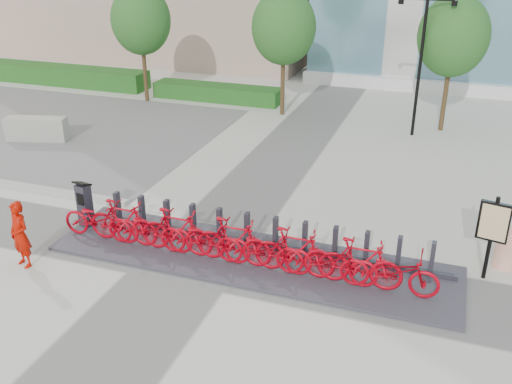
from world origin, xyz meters
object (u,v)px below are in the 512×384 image
(kiosk, at_px, (85,204))
(jersey_barrier, at_px, (37,129))
(map_sign, at_px, (493,225))
(construction_barrel, at_px, (506,249))
(bike_0, at_px, (98,219))
(worker_red, at_px, (20,235))

(kiosk, distance_m, jersey_barrier, 7.90)
(map_sign, bearing_deg, jersey_barrier, 176.28)
(kiosk, xyz_separation_m, construction_barrel, (10.17, 1.52, -0.22))
(bike_0, distance_m, map_sign, 9.18)
(jersey_barrier, bearing_deg, map_sign, -31.78)
(worker_red, bearing_deg, construction_barrel, 36.62)
(worker_red, height_order, map_sign, map_sign)
(bike_0, height_order, worker_red, worker_red)
(bike_0, height_order, kiosk, kiosk)
(jersey_barrier, distance_m, map_sign, 16.21)
(kiosk, distance_m, construction_barrel, 10.29)
(bike_0, bearing_deg, map_sign, -81.55)
(map_sign, bearing_deg, worker_red, -151.36)
(bike_0, distance_m, kiosk, 0.84)
(bike_0, height_order, construction_barrel, bike_0)
(kiosk, bearing_deg, worker_red, -87.78)
(bike_0, distance_m, jersey_barrier, 8.73)
(bike_0, distance_m, construction_barrel, 9.69)
(worker_red, xyz_separation_m, construction_barrel, (10.45, 3.58, -0.33))
(construction_barrel, xyz_separation_m, map_sign, (-0.43, -0.64, 0.85))
(jersey_barrier, height_order, map_sign, map_sign)
(construction_barrel, bearing_deg, map_sign, -123.63)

